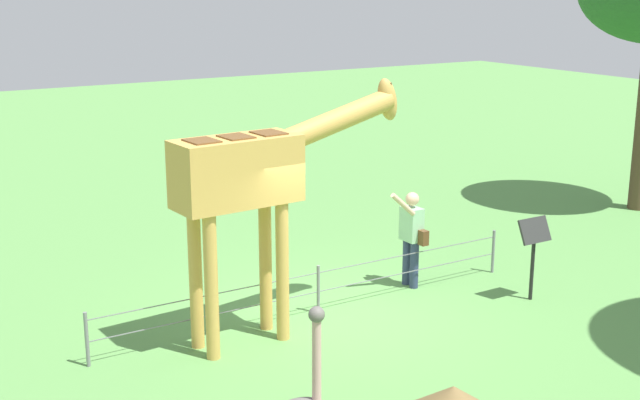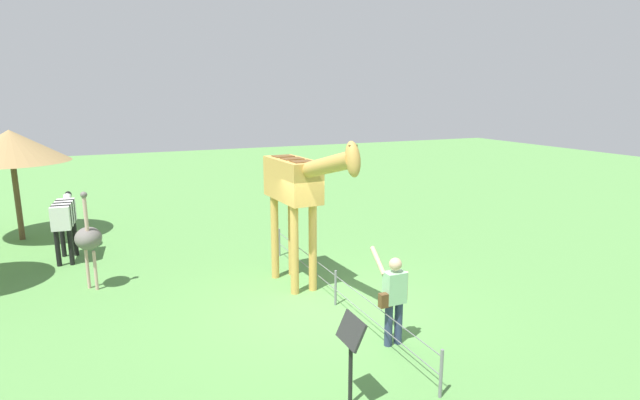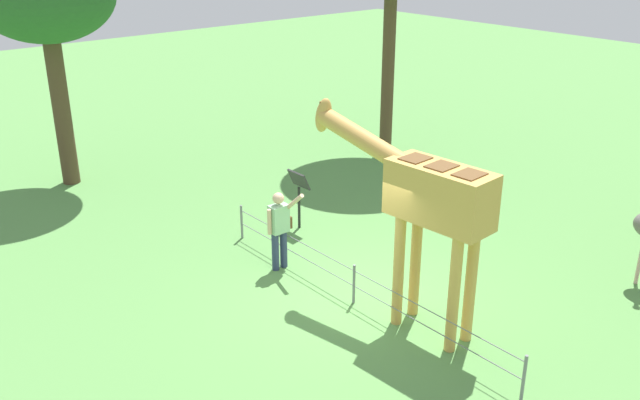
{
  "view_description": "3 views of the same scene",
  "coord_description": "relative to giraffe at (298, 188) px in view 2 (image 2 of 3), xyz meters",
  "views": [
    {
      "loc": [
        -6.23,
        -10.0,
        4.87
      ],
      "look_at": [
        -0.4,
        -0.49,
        1.97
      ],
      "focal_mm": 47.67,
      "sensor_mm": 36.0,
      "label": 1
    },
    {
      "loc": [
        8.7,
        -3.97,
        4.3
      ],
      "look_at": [
        0.97,
        -0.57,
        2.48
      ],
      "focal_mm": 28.03,
      "sensor_mm": 36.0,
      "label": 2
    },
    {
      "loc": [
        -7.76,
        7.54,
        6.35
      ],
      "look_at": [
        0.09,
        0.91,
        2.13
      ],
      "focal_mm": 38.77,
      "sensor_mm": 36.0,
      "label": 3
    }
  ],
  "objects": [
    {
      "name": "ground_plane",
      "position": [
        1.2,
        0.14,
        -2.29
      ],
      "size": [
        60.0,
        60.0,
        0.0
      ],
      "primitive_type": "plane",
      "color": "#568E47"
    },
    {
      "name": "giraffe",
      "position": [
        0.0,
        0.0,
        0.0
      ],
      "size": [
        3.63,
        0.81,
        3.52
      ],
      "color": "gold",
      "rests_on": "ground_plane"
    },
    {
      "name": "visitor",
      "position": [
        3.08,
        0.54,
        -1.39
      ],
      "size": [
        0.66,
        0.58,
        1.67
      ],
      "color": "navy",
      "rests_on": "ground_plane"
    },
    {
      "name": "zebra",
      "position": [
        -4.24,
        -4.85,
        -1.13
      ],
      "size": [
        1.82,
        0.55,
        1.66
      ],
      "color": "black",
      "rests_on": "ground_plane"
    },
    {
      "name": "ostrich",
      "position": [
        -1.77,
        -4.25,
        -1.11
      ],
      "size": [
        0.7,
        0.56,
        2.25
      ],
      "color": "#CC9E93",
      "rests_on": "ground_plane"
    },
    {
      "name": "shade_hut_far",
      "position": [
        -6.88,
        -6.21,
        0.5
      ],
      "size": [
        3.14,
        3.14,
        3.27
      ],
      "color": "brown",
      "rests_on": "ground_plane"
    },
    {
      "name": "info_sign",
      "position": [
        4.33,
        -0.92,
        -1.34
      ],
      "size": [
        0.56,
        0.21,
        1.32
      ],
      "color": "black",
      "rests_on": "ground_plane"
    },
    {
      "name": "wire_fence",
      "position": [
        1.2,
        0.35,
        -1.88
      ],
      "size": [
        7.05,
        0.05,
        0.75
      ],
      "color": "slate",
      "rests_on": "ground_plane"
    }
  ]
}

